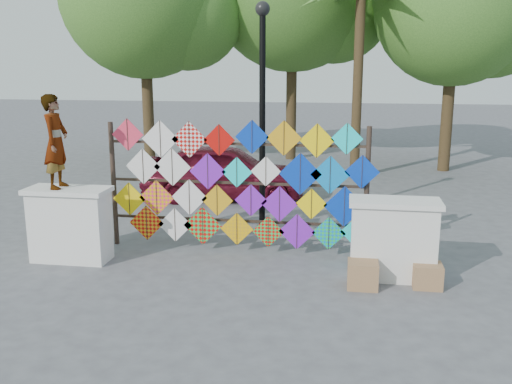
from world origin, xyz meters
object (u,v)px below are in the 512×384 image
at_px(vendor_woman, 56,142).
at_px(lamppost, 262,97).
at_px(kite_rack, 239,186).
at_px(sedan, 225,171).

bearing_deg(vendor_woman, lamppost, -58.86).
bearing_deg(vendor_woman, kite_rack, -76.24).
relative_size(kite_rack, lamppost, 1.11).
height_order(kite_rack, sedan, kite_rack).
height_order(kite_rack, vendor_woman, vendor_woman).
bearing_deg(kite_rack, sedan, 105.75).
xyz_separation_m(kite_rack, vendor_woman, (-2.92, -0.93, 0.86)).
relative_size(vendor_woman, lamppost, 0.35).
distance_m(kite_rack, lamppost, 1.97).
xyz_separation_m(vendor_woman, lamppost, (3.14, 2.20, 0.63)).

